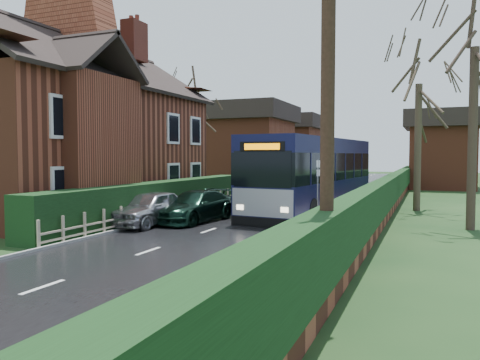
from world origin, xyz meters
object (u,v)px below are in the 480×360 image
at_px(car_green, 195,206).
at_px(bus_stop_sign, 318,181).
at_px(brick_house, 73,123).
at_px(telegraph_pole, 328,102).
at_px(bus, 313,176).
at_px(car_silver, 151,208).

xyz_separation_m(car_green, bus_stop_sign, (4.80, 1.84, 1.08)).
xyz_separation_m(brick_house, bus_stop_sign, (11.93, 1.06, -2.64)).
height_order(car_green, bus_stop_sign, bus_stop_sign).
relative_size(car_green, telegraph_pole, 0.61).
bearing_deg(telegraph_pole, bus_stop_sign, 126.37).
bearing_deg(brick_house, car_green, -6.21).
bearing_deg(bus_stop_sign, bus, 126.71).
bearing_deg(bus, car_silver, -120.05).
relative_size(bus, telegraph_pole, 1.64).
bearing_deg(car_green, brick_house, -179.90).
height_order(brick_house, car_silver, brick_house).
xyz_separation_m(brick_house, car_green, (7.13, -0.78, -3.72)).
bearing_deg(brick_house, bus, 22.62).
bearing_deg(bus, telegraph_pole, -69.85).
height_order(car_silver, car_green, car_silver).
distance_m(car_green, bus_stop_sign, 5.25).
bearing_deg(car_green, car_silver, -121.86).
relative_size(bus, car_silver, 2.98).
distance_m(brick_house, car_silver, 7.35).
distance_m(bus, telegraph_pole, 14.90).
xyz_separation_m(brick_house, bus, (10.93, 4.55, -2.58)).
height_order(bus_stop_sign, telegraph_pole, telegraph_pole).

